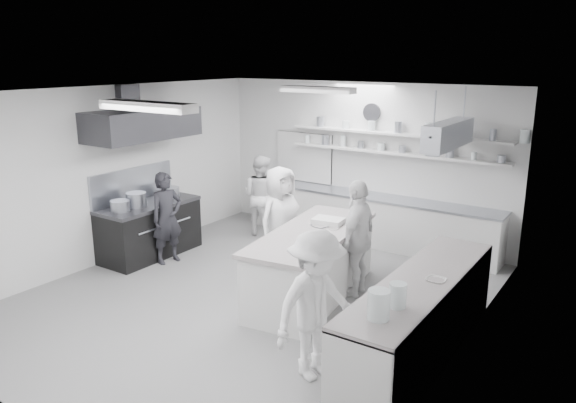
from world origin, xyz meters
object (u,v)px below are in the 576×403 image
Objects in this scene: prep_island at (312,265)px; cook_stove at (167,218)px; right_counter at (420,319)px; cook_back at (261,195)px; stove at (150,231)px; back_counter at (367,219)px.

cook_stove reaches higher than prep_island.
cook_back is at bearing 148.34° from right_counter.
cook_stove is at bearing -6.26° from stove.
right_counter is at bearing 146.26° from cook_back.
back_counter is at bearing 43.99° from stove.
cook_stove reaches higher than back_counter.
cook_back reaches higher than prep_island.
cook_stove is (-2.79, -0.19, 0.31)m from prep_island.
stove is at bearing -136.01° from back_counter.
cook_stove is at bearing 176.38° from prep_island.
stove is 0.62m from cook_stove.
cook_back is at bearing -159.30° from back_counter.
cook_stove is at bearing 173.45° from right_counter.
cook_stove is at bearing -129.82° from back_counter.
cook_stove reaches higher than right_counter.
prep_island reaches higher than back_counter.
cook_back is (0.94, 2.06, 0.35)m from stove.
prep_island is 1.65× the size of cook_stove.
stove is 0.36× the size of back_counter.
stove is 0.69× the size of prep_island.
cook_stove is 2.16m from cook_back.
prep_island is at bearing 138.87° from cook_back.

